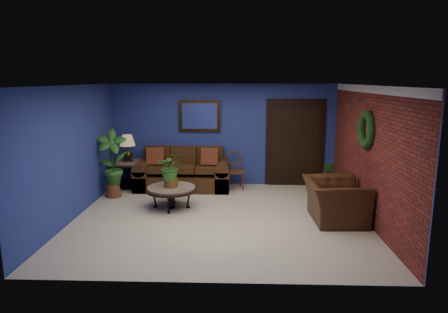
{
  "coord_description": "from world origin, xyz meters",
  "views": [
    {
      "loc": [
        0.34,
        -7.28,
        2.61
      ],
      "look_at": [
        0.06,
        0.55,
        1.09
      ],
      "focal_mm": 32.0,
      "sensor_mm": 36.0,
      "label": 1
    }
  ],
  "objects_px": {
    "armchair": "(335,201)",
    "table_lamp": "(128,145)",
    "end_table": "(129,167)",
    "coffee_table": "(171,190)",
    "side_chair": "(235,167)",
    "sofa": "(183,175)"
  },
  "relations": [
    {
      "from": "table_lamp",
      "to": "armchair",
      "type": "xyz_separation_m",
      "value": [
        4.45,
        -2.14,
        -0.68
      ]
    },
    {
      "from": "end_table",
      "to": "table_lamp",
      "type": "distance_m",
      "value": 0.55
    },
    {
      "from": "side_chair",
      "to": "coffee_table",
      "type": "bearing_deg",
      "value": -139.24
    },
    {
      "from": "armchair",
      "to": "table_lamp",
      "type": "bearing_deg",
      "value": 62.5
    },
    {
      "from": "sofa",
      "to": "side_chair",
      "type": "xyz_separation_m",
      "value": [
        1.24,
        0.03,
        0.18
      ]
    },
    {
      "from": "end_table",
      "to": "side_chair",
      "type": "xyz_separation_m",
      "value": [
        2.57,
        0.07,
        0.01
      ]
    },
    {
      "from": "sofa",
      "to": "end_table",
      "type": "distance_m",
      "value": 1.34
    },
    {
      "from": "end_table",
      "to": "armchair",
      "type": "distance_m",
      "value": 4.94
    },
    {
      "from": "table_lamp",
      "to": "side_chair",
      "type": "relative_size",
      "value": 0.68
    },
    {
      "from": "side_chair",
      "to": "armchair",
      "type": "xyz_separation_m",
      "value": [
        1.88,
        -2.21,
        -0.13
      ]
    },
    {
      "from": "side_chair",
      "to": "table_lamp",
      "type": "bearing_deg",
      "value": 171.68
    },
    {
      "from": "coffee_table",
      "to": "side_chair",
      "type": "bearing_deg",
      "value": 50.55
    },
    {
      "from": "coffee_table",
      "to": "table_lamp",
      "type": "distance_m",
      "value": 2.08
    },
    {
      "from": "side_chair",
      "to": "armchair",
      "type": "bearing_deg",
      "value": -59.37
    },
    {
      "from": "end_table",
      "to": "table_lamp",
      "type": "bearing_deg",
      "value": -90.0
    },
    {
      "from": "sofa",
      "to": "end_table",
      "type": "bearing_deg",
      "value": -178.52
    },
    {
      "from": "end_table",
      "to": "side_chair",
      "type": "relative_size",
      "value": 0.8
    },
    {
      "from": "side_chair",
      "to": "armchair",
      "type": "relative_size",
      "value": 0.77
    },
    {
      "from": "armchair",
      "to": "coffee_table",
      "type": "bearing_deg",
      "value": 76.66
    },
    {
      "from": "table_lamp",
      "to": "side_chair",
      "type": "xyz_separation_m",
      "value": [
        2.57,
        0.07,
        -0.55
      ]
    },
    {
      "from": "coffee_table",
      "to": "sofa",
      "type": "bearing_deg",
      "value": 88.45
    },
    {
      "from": "coffee_table",
      "to": "end_table",
      "type": "distance_m",
      "value": 1.97
    }
  ]
}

